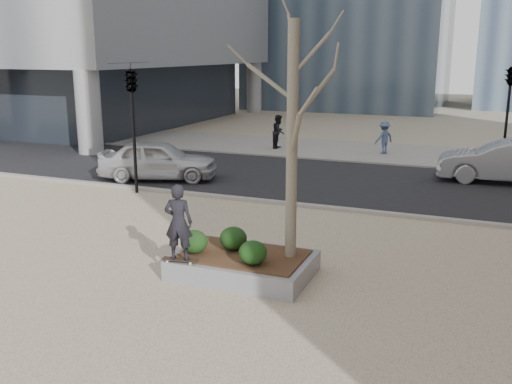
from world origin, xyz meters
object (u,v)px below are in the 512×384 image
at_px(planter, 243,265).
at_px(police_car, 158,160).
at_px(skateboard, 180,261).
at_px(skateboarder, 178,222).

relative_size(planter, police_car, 0.67).
height_order(skateboard, police_car, police_car).
distance_m(planter, skateboarder, 1.80).
height_order(planter, skateboarder, skateboarder).
relative_size(planter, skateboard, 3.85).
bearing_deg(skateboarder, police_car, -68.71).
distance_m(skateboarder, police_car, 10.33).
height_order(skateboarder, police_car, skateboarder).
distance_m(skateboard, skateboarder, 0.86).
height_order(planter, police_car, police_car).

